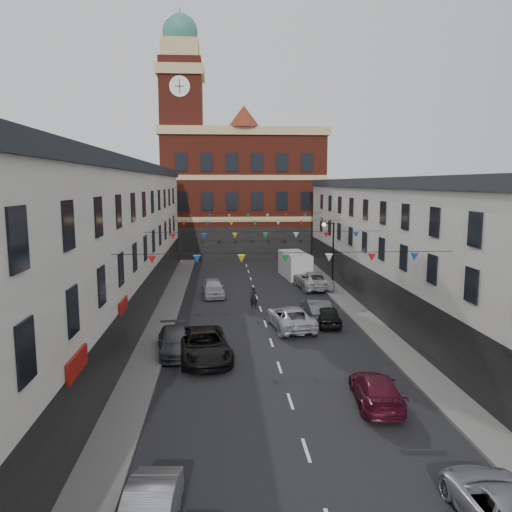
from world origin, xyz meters
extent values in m
plane|color=black|center=(0.00, 0.00, 0.00)|extent=(160.00, 160.00, 0.00)
cube|color=#605E5B|center=(-6.90, 2.00, 0.07)|extent=(1.80, 64.00, 0.15)
cube|color=#605E5B|center=(6.90, 2.00, 0.07)|extent=(1.80, 64.00, 0.15)
cube|color=beige|center=(-11.80, 1.00, 5.00)|extent=(8.00, 56.00, 10.00)
cube|color=black|center=(-11.80, 1.00, 10.35)|extent=(8.40, 56.00, 0.70)
cube|color=black|center=(-7.75, 1.00, 1.60)|extent=(0.12, 56.00, 3.20)
cube|color=silver|center=(11.80, 1.00, 4.50)|extent=(8.00, 56.00, 9.00)
cube|color=black|center=(11.80, 1.00, 9.35)|extent=(8.40, 56.00, 0.70)
cube|color=black|center=(7.75, 1.00, 1.60)|extent=(0.12, 56.00, 3.20)
cube|color=maroon|center=(0.00, 38.00, 7.50)|extent=(20.00, 12.00, 15.00)
cube|color=tan|center=(0.00, 38.00, 15.50)|extent=(20.60, 12.60, 1.00)
cone|color=maroon|center=(0.00, 33.00, 17.20)|extent=(4.00, 4.00, 2.60)
cube|color=maroon|center=(-7.50, 35.00, 12.00)|extent=(5.00, 5.00, 24.00)
cube|color=tan|center=(-7.50, 35.00, 22.50)|extent=(5.60, 5.60, 1.20)
cube|color=tan|center=(-7.50, 35.00, 24.60)|extent=(4.40, 4.40, 3.00)
sphere|color=#2A6954|center=(-7.50, 35.00, 27.20)|extent=(4.20, 4.20, 4.20)
cylinder|color=#2A6954|center=(-7.50, 35.00, 29.40)|extent=(0.12, 0.12, 1.20)
cylinder|color=white|center=(-7.50, 32.45, 20.50)|extent=(2.40, 0.12, 2.40)
cube|color=#2E4821|center=(-4.00, 62.00, 5.00)|extent=(40.00, 14.00, 10.00)
cylinder|color=black|center=(6.80, 14.00, 3.00)|extent=(0.14, 0.14, 6.00)
cylinder|color=black|center=(6.40, 14.00, 5.90)|extent=(0.90, 0.10, 0.10)
sphere|color=beige|center=(5.95, 14.00, 5.80)|extent=(0.36, 0.36, 0.36)
imported|color=black|center=(-3.89, -2.51, 0.78)|extent=(3.36, 5.95, 1.57)
imported|color=#44474C|center=(-5.50, -1.40, 0.66)|extent=(2.42, 4.76, 1.32)
imported|color=#9A9CA2|center=(-3.60, 12.48, 0.75)|extent=(2.18, 4.53, 1.49)
imported|color=gray|center=(4.61, -16.38, 0.63)|extent=(2.18, 4.60, 1.27)
imported|color=#4E0F20|center=(3.60, -8.51, 0.64)|extent=(2.25, 4.59, 1.29)
imported|color=black|center=(4.01, 3.43, 0.67)|extent=(1.74, 4.00, 1.34)
imported|color=#424649|center=(3.60, 4.76, 0.73)|extent=(1.64, 4.46, 1.46)
imported|color=#A9ABAE|center=(5.22, 14.92, 0.78)|extent=(3.01, 5.81, 1.57)
imported|color=#B1B2B8|center=(1.53, 2.85, 0.73)|extent=(3.02, 5.51, 1.46)
cube|color=silver|center=(4.44, 20.50, 1.24)|extent=(2.74, 5.81, 2.48)
imported|color=black|center=(-0.49, 8.16, 0.81)|extent=(0.61, 0.41, 1.62)
camera|label=1|loc=(-2.94, -28.22, 9.33)|focal=35.00mm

